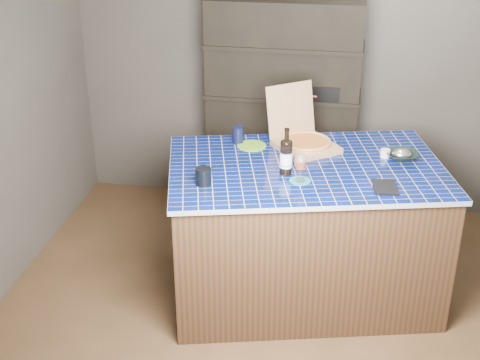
% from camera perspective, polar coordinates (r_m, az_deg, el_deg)
% --- Properties ---
extents(room, '(3.50, 3.50, 3.50)m').
position_cam_1_polar(room, '(3.91, 1.26, 3.16)').
color(room, brown).
rests_on(room, ground).
extents(shelving_unit, '(1.20, 0.41, 1.80)m').
position_cam_1_polar(shelving_unit, '(5.45, 3.71, 5.93)').
color(shelving_unit, black).
rests_on(shelving_unit, floor).
extents(kitchen_island, '(1.98, 1.51, 0.97)m').
position_cam_1_polar(kitchen_island, '(4.55, 5.43, -4.30)').
color(kitchen_island, '#4A291D').
rests_on(kitchen_island, floor).
extents(pizza_box, '(0.55, 0.57, 0.39)m').
position_cam_1_polar(pizza_box, '(4.56, 5.51, 3.37)').
color(pizza_box, '#AB7858').
rests_on(pizza_box, kitchen_island).
extents(mead_bottle, '(0.08, 0.08, 0.30)m').
position_cam_1_polar(mead_bottle, '(4.15, 3.96, 2.03)').
color(mead_bottle, black).
rests_on(mead_bottle, kitchen_island).
extents(teal_trivet, '(0.13, 0.13, 0.01)m').
position_cam_1_polar(teal_trivet, '(4.11, 5.14, -0.07)').
color(teal_trivet, '#197586').
rests_on(teal_trivet, kitchen_island).
extents(wine_glass, '(0.08, 0.08, 0.17)m').
position_cam_1_polar(wine_glass, '(4.06, 5.20, 1.44)').
color(wine_glass, white).
rests_on(wine_glass, teal_trivet).
extents(tumbler, '(0.10, 0.10, 0.11)m').
position_cam_1_polar(tumbler, '(4.04, -3.14, 0.32)').
color(tumbler, black).
rests_on(tumbler, kitchen_island).
extents(dvd_case, '(0.16, 0.21, 0.02)m').
position_cam_1_polar(dvd_case, '(4.10, 12.26, -0.60)').
color(dvd_case, black).
rests_on(dvd_case, kitchen_island).
extents(bowl, '(0.25, 0.25, 0.05)m').
position_cam_1_polar(bowl, '(4.51, 13.61, 2.04)').
color(bowl, black).
rests_on(bowl, kitchen_island).
extents(foil_contents, '(0.13, 0.11, 0.06)m').
position_cam_1_polar(foil_contents, '(4.51, 13.63, 2.21)').
color(foil_contents, silver).
rests_on(foil_contents, bowl).
extents(white_jar, '(0.06, 0.06, 0.05)m').
position_cam_1_polar(white_jar, '(4.52, 12.28, 2.24)').
color(white_jar, white).
rests_on(white_jar, kitchen_island).
extents(navy_cup, '(0.08, 0.08, 0.12)m').
position_cam_1_polar(navy_cup, '(4.63, -0.18, 3.88)').
color(navy_cup, black).
rests_on(navy_cup, kitchen_island).
extents(green_trivet, '(0.20, 0.20, 0.01)m').
position_cam_1_polar(green_trivet, '(4.60, 1.00, 2.95)').
color(green_trivet, '#68A824').
rests_on(green_trivet, kitchen_island).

